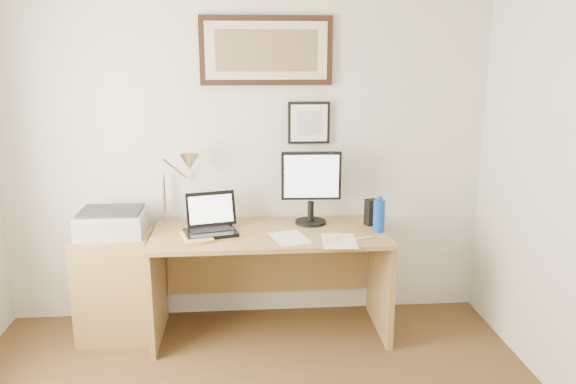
{
  "coord_description": "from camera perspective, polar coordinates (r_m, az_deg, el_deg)",
  "views": [
    {
      "loc": [
        -0.02,
        -2.01,
        1.94
      ],
      "look_at": [
        0.26,
        1.43,
        1.08
      ],
      "focal_mm": 35.0,
      "sensor_mm": 36.0,
      "label": 1
    }
  ],
  "objects": [
    {
      "name": "printer",
      "position": [
        3.99,
        -17.45,
        -2.96
      ],
      "size": [
        0.44,
        0.34,
        0.18
      ],
      "color": "#A6A6A9",
      "rests_on": "side_cabinet"
    },
    {
      "name": "side_cabinet",
      "position": [
        4.11,
        -17.11,
        -9.17
      ],
      "size": [
        0.5,
        0.4,
        0.73
      ],
      "primitive_type": "cube",
      "color": "olive",
      "rests_on": "floor"
    },
    {
      "name": "sticky_pad",
      "position": [
        3.66,
        4.42,
        -4.86
      ],
      "size": [
        0.09,
        0.09,
        0.01
      ],
      "primitive_type": "cube",
      "rotation": [
        0.0,
        0.0,
        -0.08
      ],
      "color": "#DEC769",
      "rests_on": "desk"
    },
    {
      "name": "paper_sheet_a",
      "position": [
        3.7,
        0.17,
        -4.69
      ],
      "size": [
        0.28,
        0.35,
        0.0
      ],
      "primitive_type": "cube",
      "rotation": [
        0.0,
        0.0,
        0.27
      ],
      "color": "silver",
      "rests_on": "desk"
    },
    {
      "name": "desk_lamp",
      "position": [
        3.91,
        -10.23,
        2.71
      ],
      "size": [
        0.29,
        0.27,
        0.53
      ],
      "color": "silver",
      "rests_on": "desk"
    },
    {
      "name": "lcd_monitor",
      "position": [
        3.94,
        2.36,
        0.81
      ],
      "size": [
        0.42,
        0.22,
        0.52
      ],
      "color": "black",
      "rests_on": "desk"
    },
    {
      "name": "paper_sheet_b",
      "position": [
        3.65,
        5.23,
        -4.98
      ],
      "size": [
        0.24,
        0.33,
        0.0
      ],
      "primitive_type": "cube",
      "rotation": [
        0.0,
        0.0,
        -0.07
      ],
      "color": "silver",
      "rests_on": "desk"
    },
    {
      "name": "wall_back",
      "position": [
        4.07,
        -4.26,
        4.21
      ],
      "size": [
        3.5,
        0.02,
        2.5
      ],
      "primitive_type": "cube",
      "color": "silver",
      "rests_on": "ground"
    },
    {
      "name": "desk",
      "position": [
        3.99,
        -1.87,
        -6.92
      ],
      "size": [
        1.6,
        0.7,
        0.75
      ],
      "color": "olive",
      "rests_on": "floor"
    },
    {
      "name": "speaker",
      "position": [
        4.0,
        8.49,
        -2.05
      ],
      "size": [
        0.1,
        0.1,
        0.19
      ],
      "primitive_type": "cube",
      "rotation": [
        0.0,
        0.0,
        0.34
      ],
      "color": "black",
      "rests_on": "desk"
    },
    {
      "name": "laptop",
      "position": [
        3.84,
        -7.85,
        -3.24
      ],
      "size": [
        0.39,
        0.37,
        0.26
      ],
      "color": "black",
      "rests_on": "desk"
    },
    {
      "name": "picture_small",
      "position": [
        4.04,
        2.14,
        7.04
      ],
      "size": [
        0.3,
        0.03,
        0.3
      ],
      "color": "black",
      "rests_on": "wall_back"
    },
    {
      "name": "picture_large",
      "position": [
        3.98,
        -2.22,
        14.16
      ],
      "size": [
        0.92,
        0.04,
        0.47
      ],
      "color": "black",
      "rests_on": "wall_back"
    },
    {
      "name": "book",
      "position": [
        3.73,
        -10.61,
        -4.68
      ],
      "size": [
        0.25,
        0.29,
        0.02
      ],
      "primitive_type": "imported",
      "rotation": [
        0.0,
        0.0,
        0.31
      ],
      "color": "tan",
      "rests_on": "desk"
    },
    {
      "name": "water_bottle",
      "position": [
        3.86,
        9.23,
        -2.4
      ],
      "size": [
        0.08,
        0.08,
        0.22
      ],
      "primitive_type": "cylinder",
      "color": "#0C3EA6",
      "rests_on": "desk"
    },
    {
      "name": "bottle_cap",
      "position": [
        3.83,
        9.3,
        -0.65
      ],
      "size": [
        0.04,
        0.04,
        0.02
      ],
      "primitive_type": "cylinder",
      "color": "#0C3EA6",
      "rests_on": "water_bottle"
    },
    {
      "name": "marker_pen",
      "position": [
        3.71,
        7.63,
        -4.66
      ],
      "size": [
        0.14,
        0.06,
        0.02
      ],
      "primitive_type": "cylinder",
      "rotation": [
        0.0,
        1.57,
        0.35
      ],
      "color": "silver",
      "rests_on": "desk"
    }
  ]
}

